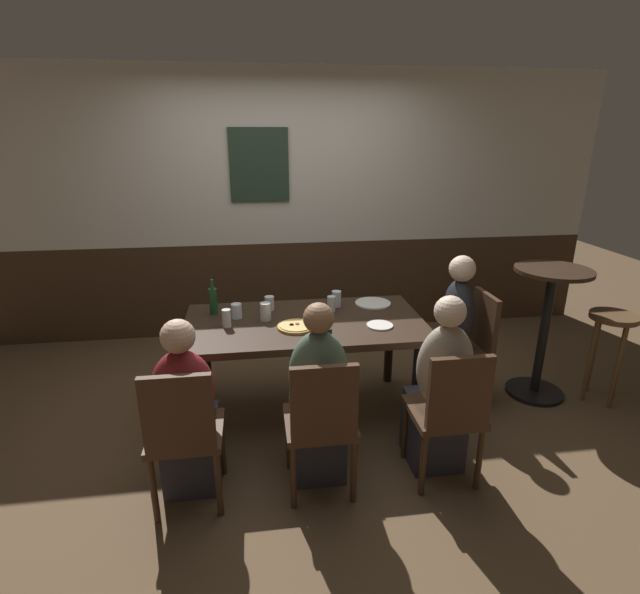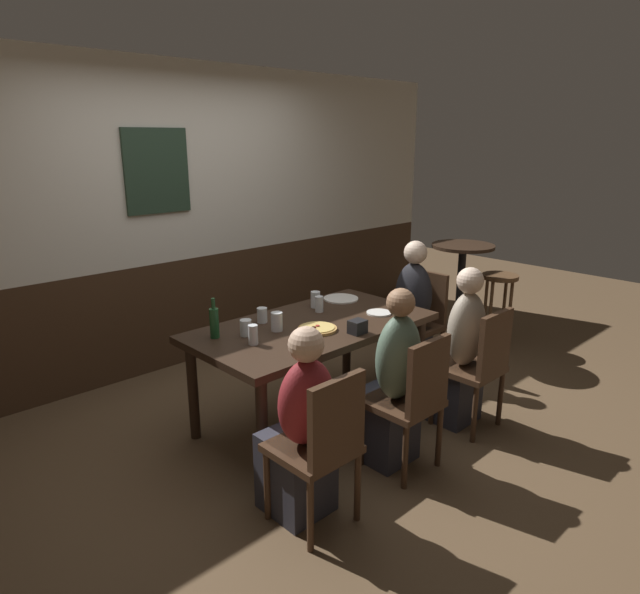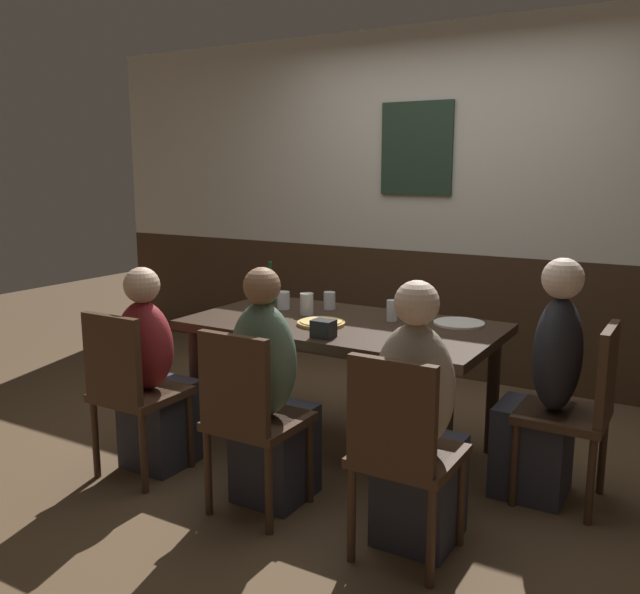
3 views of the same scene
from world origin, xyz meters
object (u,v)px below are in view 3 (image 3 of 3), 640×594
object	(u,v)px
chair_head_east	(580,404)
person_left_near	(154,385)
person_right_near	(417,437)
pint_glass_amber	(330,302)
chair_mid_near	(249,413)
dining_table	(343,336)
pizza	(321,323)
plate_white_large	(459,323)
person_head_east	(545,398)
beer_bottle_green	(270,287)
chair_left_near	(130,386)
highball_clear	(409,310)
pint_glass_stout	(283,302)
chair_right_near	(401,447)
beer_glass_tall	(392,312)
beer_glass_half	(259,303)
condiment_caddy	(323,329)
tumbler_water	(307,305)
person_mid_near	(270,406)
plate_white_small	(416,339)

from	to	relation	value
chair_head_east	person_left_near	world-z (taller)	person_left_near
person_right_near	pint_glass_amber	xyz separation A→B (m)	(-0.98, 0.97, 0.31)
chair_mid_near	dining_table	bearing A→B (deg)	90.00
pizza	plate_white_large	bearing A→B (deg)	32.21
person_head_east	beer_bottle_green	bearing A→B (deg)	172.46
chair_left_near	person_left_near	size ratio (longest dim) A/B	0.81
chair_left_near	highball_clear	xyz separation A→B (m)	(1.02, 1.14, 0.30)
pint_glass_stout	chair_right_near	bearing A→B (deg)	-39.25
chair_left_near	pizza	bearing A→B (deg)	47.93
chair_right_near	pizza	xyz separation A→B (m)	(-0.81, 0.75, 0.26)
pint_glass_stout	beer_glass_tall	bearing A→B (deg)	3.30
chair_right_near	beer_glass_half	xyz separation A→B (m)	(-1.28, 0.84, 0.30)
person_right_near	pint_glass_amber	world-z (taller)	person_right_near
chair_right_near	highball_clear	world-z (taller)	chair_right_near
beer_bottle_green	condiment_caddy	size ratio (longest dim) A/B	2.40
chair_head_east	beer_bottle_green	bearing A→B (deg)	173.09
pizza	plate_white_large	world-z (taller)	pizza
dining_table	beer_glass_half	xyz separation A→B (m)	(-0.54, -0.04, 0.14)
pizza	beer_glass_tall	size ratio (longest dim) A/B	2.23
dining_table	person_left_near	distance (m)	1.05
pint_glass_amber	tumbler_water	xyz separation A→B (m)	(-0.04, -0.20, 0.01)
person_mid_near	highball_clear	xyz separation A→B (m)	(0.28, 0.98, 0.32)
beer_glass_half	person_right_near	bearing A→B (deg)	-27.72
beer_glass_half	pint_glass_amber	world-z (taller)	beer_glass_half
beer_bottle_green	plate_white_large	xyz separation A→B (m)	(1.21, 0.05, -0.10)
plate_white_small	pint_glass_stout	bearing A→B (deg)	163.32
beer_glass_half	highball_clear	bearing A→B (deg)	20.35
chair_mid_near	pint_glass_stout	size ratio (longest dim) A/B	8.25
highball_clear	person_mid_near	bearing A→B (deg)	-105.87
person_right_near	pint_glass_stout	bearing A→B (deg)	145.63
condiment_caddy	beer_glass_tall	bearing A→B (deg)	74.71
chair_mid_near	person_mid_near	world-z (taller)	person_mid_near
pizza	chair_left_near	bearing A→B (deg)	-132.07
beer_glass_half	pint_glass_amber	xyz separation A→B (m)	(0.30, 0.30, -0.01)
chair_head_east	beer_glass_half	size ratio (longest dim) A/B	6.98
pizza	person_left_near	bearing A→B (deg)	-139.14
chair_mid_near	person_head_east	distance (m)	1.41
chair_left_near	person_mid_near	distance (m)	0.76
person_left_near	pint_glass_stout	distance (m)	0.94
chair_left_near	person_head_east	xyz separation A→B (m)	(1.85, 0.87, -0.00)
person_right_near	highball_clear	world-z (taller)	person_right_near
chair_left_near	pint_glass_amber	xyz separation A→B (m)	(0.51, 1.14, 0.29)
person_left_near	beer_glass_tall	xyz separation A→B (m)	(0.97, 0.87, 0.34)
person_left_near	pint_glass_stout	xyz separation A→B (m)	(0.27, 0.83, 0.33)
plate_white_small	condiment_caddy	bearing A→B (deg)	-157.34
beer_glass_half	chair_right_near	bearing A→B (deg)	-33.11
person_head_east	condiment_caddy	distance (m)	1.12
person_right_near	beer_glass_tall	xyz separation A→B (m)	(-0.52, 0.88, 0.31)
chair_head_east	dining_table	bearing A→B (deg)	180.00
chair_head_east	highball_clear	bearing A→B (deg)	164.88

